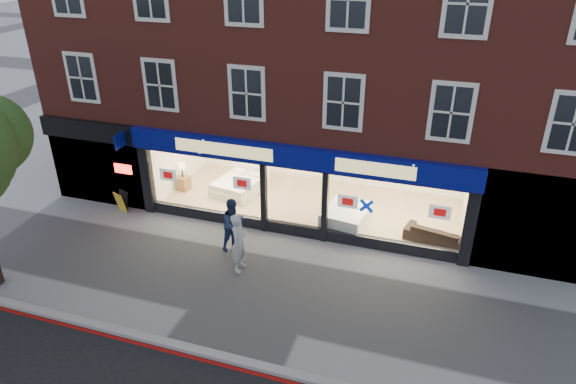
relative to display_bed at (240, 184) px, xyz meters
The scene contains 12 objects.
ground 6.09m from the display_bed, 61.25° to the right, with size 120.00×120.00×0.00m, color gray.
kerb_line 8.93m from the display_bed, 70.87° to the right, with size 60.00×0.10×0.01m, color #8C0A07.
kerb_stone 8.74m from the display_bed, 70.44° to the right, with size 60.00×0.25×0.12m, color gray.
showroom_floor 2.95m from the display_bed, ahead, with size 11.00×4.50×0.10m, color tan.
building 7.09m from the display_bed, 28.96° to the left, with size 19.00×8.26×10.30m.
display_bed is the anchor object (origin of this frame).
bedside_table 2.24m from the display_bed, 166.41° to the right, with size 0.45×0.45×0.55m, color brown.
mattress_stack 4.71m from the display_bed, 16.35° to the right, with size 1.62×1.93×0.69m.
sofa 7.66m from the display_bed, 10.74° to the right, with size 2.00×0.78×0.58m, color black.
a_board 4.44m from the display_bed, 143.70° to the right, with size 0.50×0.32×0.77m, color gold.
pedestrian_grey 5.09m from the display_bed, 67.16° to the right, with size 0.68×0.45×1.87m, color #B2B6BA.
pedestrian_blue 3.89m from the display_bed, 69.72° to the right, with size 0.85×0.66×1.75m, color #1B284D.
Camera 1 is at (4.44, -11.16, 9.18)m, focal length 32.00 mm.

